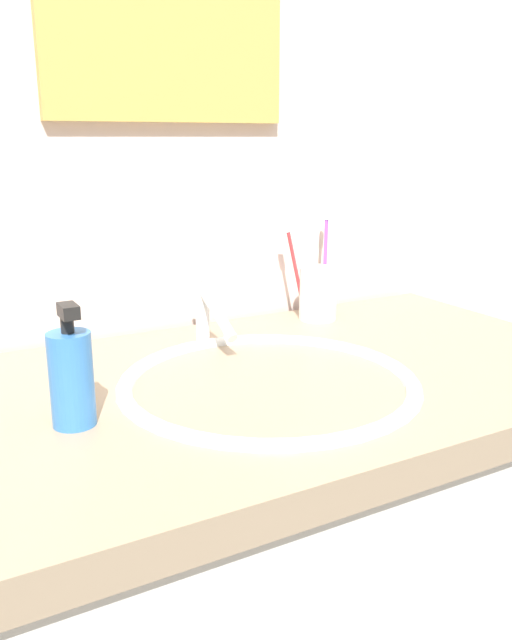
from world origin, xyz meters
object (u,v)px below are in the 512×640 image
Objects in this scene: faucet at (205,312)px; toothbrush_cup at (318,293)px; toothbrush_red at (294,262)px; soap_dispenser at (71,377)px; toothbrush_purple at (325,254)px.

toothbrush_cup is (0.27, 0.05, -0.01)m from faucet.
toothbrush_cup is at bearing 11.46° from faucet.
toothbrush_red is (-0.04, 0.03, 0.06)m from toothbrush_cup.
faucet is 0.35m from soap_dispenser.
toothbrush_red is 1.22× the size of soap_dispenser.
toothbrush_purple is (0.04, 0.03, 0.07)m from toothbrush_cup.
soap_dispenser is at bearing -150.18° from toothbrush_red.
toothbrush_cup is at bearing -138.74° from toothbrush_purple.
soap_dispenser is at bearing -142.94° from faucet.
faucet is 0.25m from toothbrush_red.
soap_dispenser is (-0.55, -0.26, 0.01)m from toothbrush_cup.
toothbrush_red reaches higher than soap_dispenser.
toothbrush_purple reaches higher than toothbrush_cup.
toothbrush_purple is at bearing 5.44° from toothbrush_red.
toothbrush_purple is 1.31× the size of soap_dispenser.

